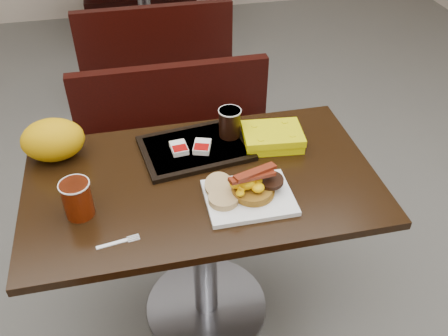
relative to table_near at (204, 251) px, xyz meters
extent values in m
cube|color=slate|center=(0.00, 0.00, -0.38)|extent=(6.00, 7.00, 0.01)
cube|color=white|center=(0.13, -0.14, 0.38)|extent=(0.28, 0.22, 0.02)
cylinder|color=#926618|center=(0.15, -0.13, 0.41)|extent=(0.16, 0.16, 0.03)
cylinder|color=black|center=(0.21, -0.12, 0.43)|extent=(0.11, 0.11, 0.01)
ellipsoid|color=yellow|center=(0.12, -0.14, 0.44)|extent=(0.12, 0.11, 0.05)
cylinder|color=tan|center=(0.05, -0.15, 0.40)|extent=(0.10, 0.10, 0.02)
cylinder|color=tan|center=(0.04, -0.09, 0.41)|extent=(0.11, 0.11, 0.05)
cylinder|color=maroon|center=(-0.40, -0.09, 0.44)|extent=(0.11, 0.11, 0.12)
cube|color=white|center=(0.26, -0.05, 0.38)|extent=(0.05, 0.15, 0.00)
cube|color=#B24C07|center=(-0.02, 0.06, 0.38)|extent=(0.04, 0.04, 0.01)
cube|color=black|center=(0.01, 0.16, 0.38)|extent=(0.42, 0.32, 0.02)
cube|color=silver|center=(-0.06, 0.15, 0.40)|extent=(0.06, 0.08, 0.02)
cube|color=silver|center=(0.03, 0.14, 0.40)|extent=(0.08, 0.09, 0.02)
cylinder|color=black|center=(0.14, 0.20, 0.45)|extent=(0.09, 0.09, 0.11)
cube|color=#D6CE03|center=(0.29, 0.14, 0.40)|extent=(0.23, 0.18, 0.06)
ellipsoid|color=#D3A607|center=(-0.49, 0.23, 0.45)|extent=(0.23, 0.18, 0.15)
camera|label=1|loc=(-0.20, -1.27, 1.46)|focal=39.20mm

